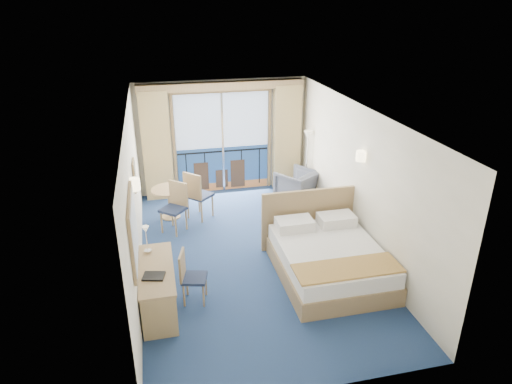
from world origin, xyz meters
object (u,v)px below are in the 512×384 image
object	(u,v)px
nightstand	(329,217)
armchair	(297,186)
table_chair_a	(197,193)
bed	(328,257)
round_table	(169,196)
table_chair_b	(176,204)
desk_chair	(189,274)
desk	(159,302)
floor_lamp	(308,147)

from	to	relation	value
nightstand	armchair	bearing A→B (deg)	99.17
armchair	table_chair_a	size ratio (longest dim) A/B	0.77
bed	armchair	xyz separation A→B (m)	(0.42, 3.04, 0.05)
round_table	table_chair_b	bearing A→B (deg)	-80.97
bed	desk_chair	xyz separation A→B (m)	(-2.38, -0.23, 0.17)
table_chair_a	round_table	bearing A→B (deg)	24.81
armchair	round_table	xyz separation A→B (m)	(-2.93, -0.19, 0.13)
bed	round_table	size ratio (longest dim) A/B	2.96
round_table	armchair	bearing A→B (deg)	3.67
nightstand	armchair	xyz separation A→B (m)	(-0.23, 1.45, 0.12)
table_chair_a	nightstand	bearing A→B (deg)	-156.28
bed	round_table	xyz separation A→B (m)	(-2.52, 2.85, 0.18)
table_chair_b	desk	bearing A→B (deg)	-58.25
armchair	table_chair_b	xyz separation A→B (m)	(-2.84, -0.80, 0.20)
nightstand	desk	distance (m)	4.19
bed	floor_lamp	world-z (taller)	floor_lamp
desk_chair	table_chair_b	bearing A→B (deg)	15.14
nightstand	table_chair_b	bearing A→B (deg)	167.91
bed	table_chair_b	size ratio (longest dim) A/B	2.15
desk	round_table	size ratio (longest dim) A/B	2.03
desk_chair	nightstand	bearing A→B (deg)	-44.96
nightstand	armchair	size ratio (longest dim) A/B	0.61
desk_chair	table_chair_b	size ratio (longest dim) A/B	0.85
armchair	floor_lamp	size ratio (longest dim) A/B	0.52
desk	desk_chair	distance (m)	0.67
floor_lamp	desk	bearing A→B (deg)	-131.75
desk_chair	floor_lamp	bearing A→B (deg)	-26.85
round_table	floor_lamp	bearing A→B (deg)	8.93
armchair	desk	xyz separation A→B (m)	(-3.28, -3.72, 0.01)
bed	floor_lamp	distance (m)	3.55
bed	desk	xyz separation A→B (m)	(-2.87, -0.68, 0.07)
armchair	desk_chair	xyz separation A→B (m)	(-2.79, -3.26, 0.11)
nightstand	armchair	distance (m)	1.48
table_chair_a	table_chair_b	bearing A→B (deg)	85.33
bed	nightstand	xyz separation A→B (m)	(0.65, 1.58, -0.07)
bed	round_table	world-z (taller)	bed
bed	table_chair_b	bearing A→B (deg)	137.22
desk_chair	round_table	bearing A→B (deg)	16.75
desk_chair	table_chair_a	xyz separation A→B (m)	(0.43, 2.86, 0.12)
armchair	round_table	size ratio (longest dim) A/B	1.12
floor_lamp	armchair	bearing A→B (deg)	-135.33
nightstand	desk	xyz separation A→B (m)	(-3.52, -2.27, 0.14)
nightstand	desk	world-z (taller)	desk
floor_lamp	round_table	bearing A→B (deg)	-171.07
nightstand	table_chair_b	size ratio (longest dim) A/B	0.50
round_table	table_chair_a	size ratio (longest dim) A/B	0.69
nightstand	round_table	xyz separation A→B (m)	(-3.17, 1.27, 0.25)
desk_chair	round_table	size ratio (longest dim) A/B	1.17
bed	desk_chair	distance (m)	2.40
desk	table_chair_a	distance (m)	3.45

